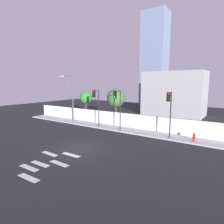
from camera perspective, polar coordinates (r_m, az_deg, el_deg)
The scene contains 13 objects.
ground_plane at distance 17.98m, azimuth -9.60°, elevation -10.68°, with size 80.00×80.00×0.00m, color #232526.
sidewalk at distance 24.26m, azimuth 4.02°, elevation -5.30°, with size 36.00×2.40×0.15m, color #B2B2B2.
perimeter_wall at distance 25.14m, azimuth 5.53°, elevation -2.55°, with size 36.00×0.18×1.80m, color silver.
crosswalk_marking at distance 15.57m, azimuth -18.70°, elevation -14.14°, with size 4.17×4.74×0.01m.
traffic_light_left at distance 19.92m, azimuth 16.76°, elevation 1.97°, with size 0.44×1.77×4.89m.
traffic_light_center at distance 22.56m, azimuth 1.66°, elevation 3.09°, with size 0.46×1.77×4.90m.
traffic_light_right at distance 24.63m, azimuth -4.72°, elevation 3.47°, with size 0.48×1.50×4.88m.
street_lamp_curbside at distance 28.50m, azimuth -12.06°, elevation 5.02°, with size 0.61×2.11×6.83m.
fire_hydrant at distance 20.88m, azimuth 23.28°, elevation -6.82°, with size 0.44×0.26×0.84m.
roadside_tree_leftmost at distance 30.52m, azimuth -7.78°, elevation 4.28°, with size 1.92×1.92×4.62m.
roadside_tree_midleft at distance 27.04m, azimuth 1.16°, elevation 4.14°, with size 2.56×2.56×5.09m.
low_building_distant at distance 37.20m, azimuth 17.99°, elevation 5.24°, with size 10.58×6.00×7.96m, color #A1A1A1.
tower_on_skyline at distance 51.78m, azimuth 12.54°, elevation 14.91°, with size 6.03×5.00×23.50m, color slate.
Camera 1 is at (11.89, -12.13, 5.91)m, focal length 30.68 mm.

